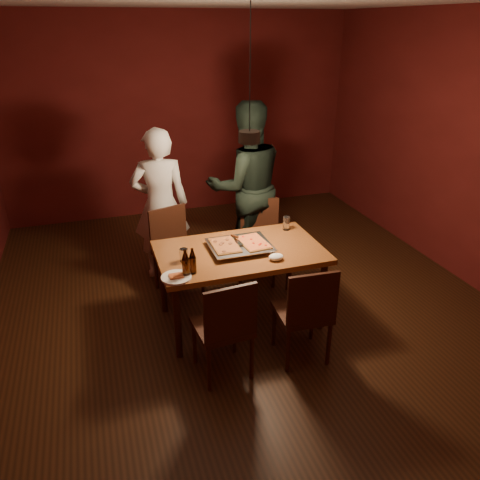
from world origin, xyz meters
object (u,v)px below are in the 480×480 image
object	(u,v)px
chair_near_left	(226,321)
dining_table	(240,257)
plate_slice	(176,277)
chair_far_left	(174,242)
pizza_tray	(240,247)
pendant_lamp	(249,136)
beer_bottle_b	(193,261)
diner_white	(160,205)
chair_far_right	(259,232)
beer_bottle_a	(186,263)
chair_near_right	(307,307)
diner_dark	(246,187)

from	to	relation	value
chair_near_left	dining_table	bearing A→B (deg)	59.27
plate_slice	chair_far_left	bearing A→B (deg)	81.07
pizza_tray	pendant_lamp	world-z (taller)	pendant_lamp
beer_bottle_b	plate_slice	size ratio (longest dim) A/B	0.90
chair_far_left	plate_slice	xyz separation A→B (m)	(-0.18, -1.13, 0.22)
dining_table	diner_white	distance (m)	1.27
chair_far_right	pendant_lamp	world-z (taller)	pendant_lamp
chair_far_left	plate_slice	distance (m)	1.16
pizza_tray	diner_white	world-z (taller)	diner_white
chair_near_left	pendant_lamp	bearing A→B (deg)	55.52
chair_near_left	beer_bottle_a	size ratio (longest dim) A/B	2.07
pizza_tray	plate_slice	size ratio (longest dim) A/B	2.22
chair_near_left	chair_near_right	xyz separation A→B (m)	(0.68, -0.01, 0.00)
diner_dark	pendant_lamp	world-z (taller)	pendant_lamp
chair_far_left	beer_bottle_b	bearing A→B (deg)	70.84
beer_bottle_a	plate_slice	world-z (taller)	beer_bottle_a
pendant_lamp	chair_near_left	bearing A→B (deg)	-119.49
diner_white	pendant_lamp	world-z (taller)	pendant_lamp
dining_table	beer_bottle_a	bearing A→B (deg)	-150.50
beer_bottle_b	plate_slice	xyz separation A→B (m)	(-0.15, -0.04, -0.10)
beer_bottle_b	pendant_lamp	size ratio (longest dim) A/B	0.20
dining_table	diner_dark	xyz separation A→B (m)	(0.45, 1.14, 0.27)
pizza_tray	beer_bottle_b	world-z (taller)	beer_bottle_b
chair_near_right	diner_dark	distance (m)	1.93
dining_table	chair_near_left	world-z (taller)	chair_near_left
chair_near_left	diner_dark	distance (m)	2.08
plate_slice	pendant_lamp	world-z (taller)	pendant_lamp
chair_far_left	chair_far_right	world-z (taller)	same
chair_near_right	diner_dark	bearing A→B (deg)	89.64
beer_bottle_a	pizza_tray	bearing A→B (deg)	30.68
chair_far_right	diner_dark	size ratio (longest dim) A/B	0.29
chair_near_right	diner_white	size ratio (longest dim) A/B	0.29
chair_far_right	diner_white	size ratio (longest dim) A/B	0.33
chair_far_right	beer_bottle_b	bearing A→B (deg)	71.11
chair_far_left	pendant_lamp	world-z (taller)	pendant_lamp
chair_near_left	chair_far_right	bearing A→B (deg)	56.44
chair_far_left	beer_bottle_b	size ratio (longest dim) A/B	2.37
diner_white	chair_near_left	bearing A→B (deg)	102.00
beer_bottle_a	plate_slice	bearing A→B (deg)	-172.06
chair_near_right	beer_bottle_a	world-z (taller)	beer_bottle_a
chair_near_right	beer_bottle_b	size ratio (longest dim) A/B	2.17
chair_far_left	chair_near_left	size ratio (longest dim) A/B	1.09
chair_near_right	diner_dark	size ratio (longest dim) A/B	0.26
diner_dark	pizza_tray	bearing A→B (deg)	68.87
chair_far_right	pendant_lamp	xyz separation A→B (m)	(-0.36, -0.69, 1.22)
beer_bottle_b	diner_white	xyz separation A→B (m)	(-0.03, 1.43, -0.02)
chair_far_right	plate_slice	xyz separation A→B (m)	(-1.12, -1.12, 0.22)
diner_white	beer_bottle_b	bearing A→B (deg)	97.93
chair_far_right	beer_bottle_a	distance (m)	1.55
pendant_lamp	beer_bottle_a	bearing A→B (deg)	-148.79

